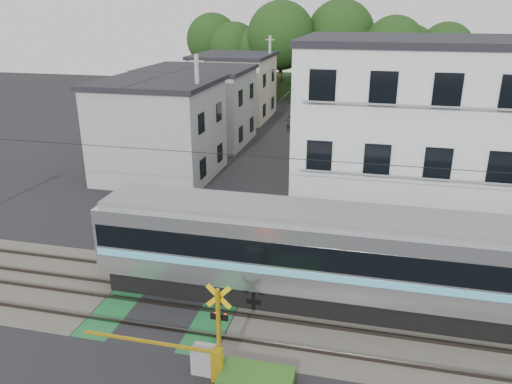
% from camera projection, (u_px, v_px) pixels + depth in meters
% --- Properties ---
extents(ground, '(120.00, 120.00, 0.00)m').
position_uv_depth(ground, '(173.00, 299.00, 19.25)').
color(ground, black).
extents(track_bed, '(120.00, 120.00, 0.14)m').
position_uv_depth(track_bed, '(173.00, 298.00, 19.24)').
color(track_bed, '#47423A').
rests_on(track_bed, ground).
extents(crossing_signal_near, '(4.74, 0.65, 3.09)m').
position_uv_depth(crossing_signal_near, '(206.00, 354.00, 15.11)').
color(crossing_signal_near, yellow).
rests_on(crossing_signal_near, ground).
extents(crossing_signal_far, '(4.74, 0.65, 3.09)m').
position_uv_depth(crossing_signal_far, '(150.00, 236.00, 22.89)').
color(crossing_signal_far, yellow).
rests_on(crossing_signal_far, ground).
extents(apartment_block, '(10.20, 8.36, 9.30)m').
position_uv_depth(apartment_block, '(404.00, 136.00, 24.44)').
color(apartment_block, silver).
rests_on(apartment_block, ground).
extents(houses_row, '(22.07, 31.35, 6.80)m').
position_uv_depth(houses_row, '(292.00, 100.00, 41.70)').
color(houses_row, '#9A9D9F').
rests_on(houses_row, ground).
extents(tree_hill, '(40.00, 13.78, 11.57)m').
position_uv_depth(tree_hill, '(319.00, 52.00, 61.42)').
color(tree_hill, '#1A3812').
rests_on(tree_hill, ground).
extents(catenary, '(60.00, 5.04, 7.00)m').
position_uv_depth(catenary, '(335.00, 226.00, 16.69)').
color(catenary, '#2D2D33').
rests_on(catenary, ground).
extents(utility_poles, '(7.90, 42.00, 8.00)m').
position_uv_depth(utility_poles, '(270.00, 95.00, 39.03)').
color(utility_poles, '#A5A5A0').
rests_on(utility_poles, ground).
extents(pedestrian, '(0.68, 0.56, 1.59)m').
position_uv_depth(pedestrian, '(289.00, 123.00, 44.74)').
color(pedestrian, black).
rests_on(pedestrian, ground).
extents(weed_patches, '(10.25, 8.80, 0.40)m').
position_uv_depth(weed_patches, '(216.00, 302.00, 18.72)').
color(weed_patches, '#2D5E1E').
rests_on(weed_patches, ground).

